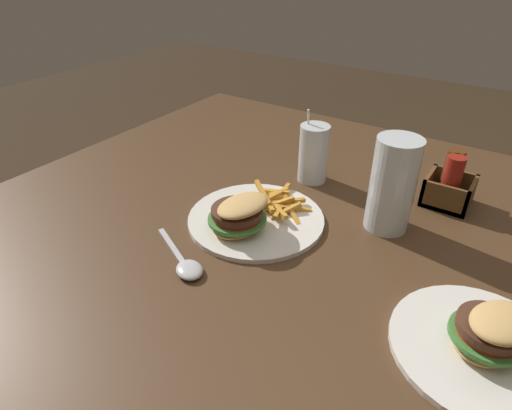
# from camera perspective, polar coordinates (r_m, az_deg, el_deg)

# --- Properties ---
(dining_table) EXTENTS (1.24, 1.41, 0.72)m
(dining_table) POSITION_cam_1_polar(r_m,az_deg,el_deg) (0.92, 6.46, -9.50)
(dining_table) COLOR #4C331E
(dining_table) RESTS_ON ground_plane
(meal_plate_near) EXTENTS (0.28, 0.28, 0.09)m
(meal_plate_near) POSITION_cam_1_polar(r_m,az_deg,el_deg) (0.86, -0.79, -1.43)
(meal_plate_near) COLOR white
(meal_plate_near) RESTS_ON dining_table
(beer_glass) EXTENTS (0.09, 0.09, 0.19)m
(beer_glass) POSITION_cam_1_polar(r_m,az_deg,el_deg) (0.86, 17.66, 2.20)
(beer_glass) COLOR silver
(beer_glass) RESTS_ON dining_table
(juice_glass) EXTENTS (0.07, 0.07, 0.17)m
(juice_glass) POSITION_cam_1_polar(r_m,az_deg,el_deg) (1.02, 7.64, 6.55)
(juice_glass) COLOR silver
(juice_glass) RESTS_ON dining_table
(spoon) EXTENTS (0.10, 0.17, 0.02)m
(spoon) POSITION_cam_1_polar(r_m,az_deg,el_deg) (0.76, -9.08, -8.24)
(spoon) COLOR silver
(spoon) RESTS_ON dining_table
(meal_plate_far) EXTENTS (0.25, 0.25, 0.09)m
(meal_plate_far) POSITION_cam_1_polar(r_m,az_deg,el_deg) (0.69, 28.34, -15.66)
(meal_plate_far) COLOR white
(meal_plate_far) RESTS_ON dining_table
(condiment_caddy) EXTENTS (0.10, 0.10, 0.12)m
(condiment_caddy) POSITION_cam_1_polar(r_m,az_deg,el_deg) (1.01, 24.40, 2.44)
(condiment_caddy) COLOR brown
(condiment_caddy) RESTS_ON dining_table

